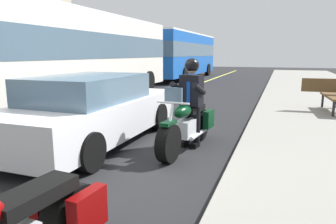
# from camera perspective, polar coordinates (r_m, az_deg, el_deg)

# --- Properties ---
(ground_plane) EXTENTS (80.00, 80.00, 0.00)m
(ground_plane) POSITION_cam_1_polar(r_m,az_deg,el_deg) (5.72, -9.07, -7.98)
(ground_plane) COLOR black
(lane_center_stripe) EXTENTS (60.00, 0.16, 0.01)m
(lane_center_stripe) POSITION_cam_1_polar(r_m,az_deg,el_deg) (6.88, -23.87, -5.51)
(lane_center_stripe) COLOR #E5DB4C
(lane_center_stripe) RESTS_ON ground_plane
(motorcycle_main) EXTENTS (2.22, 0.72, 1.26)m
(motorcycle_main) POSITION_cam_1_polar(r_m,az_deg,el_deg) (5.95, 3.60, -2.60)
(motorcycle_main) COLOR black
(motorcycle_main) RESTS_ON ground_plane
(rider_main) EXTENTS (0.66, 0.59, 1.74)m
(rider_main) POSITION_cam_1_polar(r_m,az_deg,el_deg) (6.01, 4.31, 3.21)
(rider_main) COLOR black
(rider_main) RESTS_ON ground_plane
(bus_near) EXTENTS (11.05, 2.70, 3.30)m
(bus_near) POSITION_cam_1_polar(r_m,az_deg,el_deg) (12.48, -15.73, 10.59)
(bus_near) COLOR white
(bus_near) RESTS_ON ground_plane
(bus_far) EXTENTS (11.05, 2.70, 3.30)m
(bus_far) POSITION_cam_1_polar(r_m,az_deg,el_deg) (23.43, 2.54, 10.85)
(bus_far) COLOR blue
(bus_far) RESTS_ON ground_plane
(car_silver) EXTENTS (4.60, 1.92, 1.40)m
(car_silver) POSITION_cam_1_polar(r_m,az_deg,el_deg) (6.47, -13.75, 0.36)
(car_silver) COLOR white
(car_silver) RESTS_ON ground_plane
(bench_sidewalk) EXTENTS (1.83, 1.80, 0.95)m
(bench_sidewalk) POSITION_cam_1_polar(r_m,az_deg,el_deg) (10.24, 28.53, 3.21)
(bench_sidewalk) COLOR brown
(bench_sidewalk) RESTS_ON sidewalk_curb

